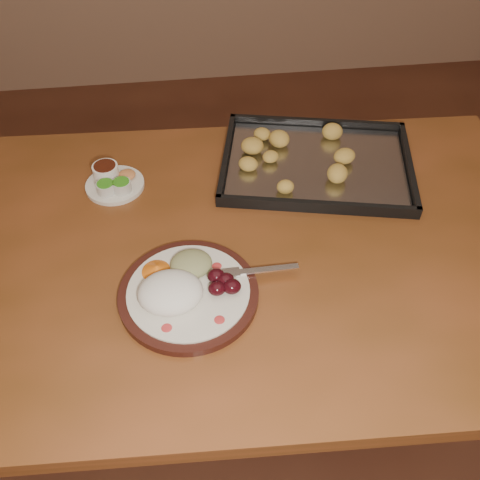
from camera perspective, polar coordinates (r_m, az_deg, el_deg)
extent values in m
plane|color=brown|center=(1.84, 6.36, -14.80)|extent=(4.00, 4.00, 0.00)
cube|color=brown|center=(1.18, -1.88, -1.24)|extent=(1.54, 0.97, 0.04)
cylinder|color=#4D3017|center=(1.84, -23.97, -1.54)|extent=(0.07, 0.07, 0.71)
cylinder|color=#4D3017|center=(1.85, 19.19, 0.83)|extent=(0.07, 0.07, 0.71)
cylinder|color=black|center=(1.07, -5.49, -5.77)|extent=(0.28, 0.28, 0.02)
cylinder|color=beige|center=(1.07, -5.53, -5.46)|extent=(0.24, 0.24, 0.01)
ellipsoid|color=red|center=(1.02, -7.83, -9.27)|extent=(0.02, 0.02, 0.00)
ellipsoid|color=red|center=(1.02, -2.21, -8.51)|extent=(0.02, 0.02, 0.00)
ellipsoid|color=red|center=(1.10, -2.49, -2.80)|extent=(0.02, 0.02, 0.00)
ellipsoid|color=red|center=(1.07, -10.39, -5.71)|extent=(0.02, 0.02, 0.00)
ellipsoid|color=white|center=(1.05, -7.43, -5.56)|extent=(0.15, 0.13, 0.06)
ellipsoid|color=#410913|center=(1.05, -2.47, -5.19)|extent=(0.04, 0.03, 0.03)
ellipsoid|color=#410913|center=(1.06, -1.55, -4.25)|extent=(0.04, 0.03, 0.03)
ellipsoid|color=#410913|center=(1.07, -2.56, -3.84)|extent=(0.04, 0.03, 0.03)
ellipsoid|color=#410913|center=(1.05, -0.87, -4.99)|extent=(0.04, 0.03, 0.03)
ellipsoid|color=tan|center=(1.10, -5.23, -2.55)|extent=(0.10, 0.10, 0.04)
cone|color=orange|center=(1.10, -8.87, -3.06)|extent=(0.09, 0.09, 0.03)
cube|color=white|center=(1.09, 2.82, -3.16)|extent=(0.13, 0.02, 0.00)
cube|color=white|center=(1.08, -0.96, -3.49)|extent=(0.04, 0.02, 0.00)
cylinder|color=white|center=(1.08, -2.15, -3.99)|extent=(0.03, 0.00, 0.00)
cylinder|color=white|center=(1.08, -2.19, -3.74)|extent=(0.03, 0.00, 0.00)
cylinder|color=white|center=(1.08, -2.23, -3.49)|extent=(0.03, 0.00, 0.00)
cylinder|color=white|center=(1.09, -2.26, -3.25)|extent=(0.03, 0.00, 0.00)
cylinder|color=silver|center=(1.34, -13.18, 5.72)|extent=(0.14, 0.14, 0.01)
cylinder|color=beige|center=(1.31, -14.10, 5.41)|extent=(0.04, 0.04, 0.03)
cylinder|color=#358D1C|center=(1.30, -14.21, 5.86)|extent=(0.04, 0.04, 0.00)
cylinder|color=beige|center=(1.31, -12.49, 5.63)|extent=(0.04, 0.04, 0.03)
cylinder|color=#358D1C|center=(1.30, -12.58, 6.08)|extent=(0.04, 0.04, 0.00)
cylinder|color=white|center=(1.35, -14.12, 7.09)|extent=(0.06, 0.06, 0.04)
cylinder|color=#39130A|center=(1.34, -14.25, 7.67)|extent=(0.05, 0.05, 0.00)
ellipsoid|color=#D78D4C|center=(1.35, -11.97, 6.84)|extent=(0.04, 0.04, 0.01)
cube|color=black|center=(1.38, 8.12, 7.86)|extent=(0.53, 0.44, 0.01)
cube|color=black|center=(1.51, 8.14, 12.26)|extent=(0.46, 0.11, 0.02)
cube|color=black|center=(1.24, 8.25, 3.66)|extent=(0.46, 0.11, 0.02)
cube|color=black|center=(1.41, 17.60, 7.55)|extent=(0.09, 0.34, 0.02)
cube|color=black|center=(1.37, -1.47, 8.99)|extent=(0.09, 0.34, 0.02)
cube|color=#B9B9BD|center=(1.38, 8.15, 8.07)|extent=(0.50, 0.40, 0.00)
ellipsoid|color=gold|center=(1.37, 10.70, 8.54)|extent=(0.05, 0.05, 0.04)
ellipsoid|color=gold|center=(1.41, 12.13, 9.58)|extent=(0.07, 0.07, 0.04)
ellipsoid|color=gold|center=(1.45, 8.76, 11.16)|extent=(0.06, 0.06, 0.04)
ellipsoid|color=gold|center=(1.40, 5.19, 10.19)|extent=(0.07, 0.07, 0.04)
ellipsoid|color=gold|center=(1.39, 4.20, 9.79)|extent=(0.07, 0.06, 0.04)
ellipsoid|color=gold|center=(1.35, 5.89, 8.54)|extent=(0.07, 0.06, 0.04)
ellipsoid|color=gold|center=(1.31, 5.54, 7.26)|extent=(0.07, 0.07, 0.04)
ellipsoid|color=gold|center=(1.29, 8.90, 5.91)|extent=(0.06, 0.06, 0.04)
ellipsoid|color=gold|center=(1.35, 13.04, 7.39)|extent=(0.07, 0.07, 0.04)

